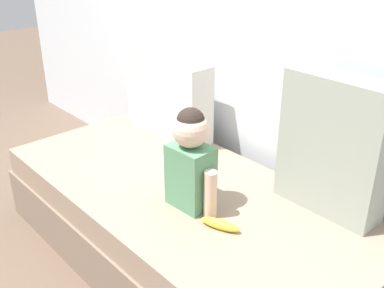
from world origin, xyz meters
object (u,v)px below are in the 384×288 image
throw_pillow_right (334,145)px  toddler (191,159)px  throw_pillow_left (168,96)px  couch (183,225)px  banana (220,224)px

throw_pillow_right → toddler: size_ratio=1.31×
throw_pillow_left → throw_pillow_right: 1.08m
couch → throw_pillow_left: size_ratio=3.33×
throw_pillow_right → banana: (-0.20, -0.46, -0.28)m
couch → toddler: bearing=-27.2°
throw_pillow_left → toddler: 0.79m
throw_pillow_left → couch: bearing=-33.8°
couch → banana: (0.34, -0.10, 0.23)m
banana → couch: bearing=163.9°
throw_pillow_left → toddler: toddler is taller
toddler → throw_pillow_left: bearing=147.4°
throw_pillow_left → banana: throw_pillow_left is taller
toddler → banana: toddler is taller
throw_pillow_right → toddler: 0.59m
toddler → couch: bearing=152.8°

